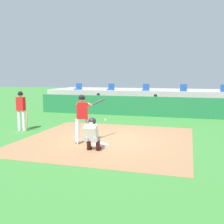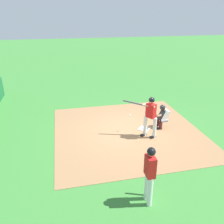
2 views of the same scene
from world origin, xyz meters
The scene contains 16 objects.
ground_plane centered at (0.00, 0.00, 0.00)m, with size 80.00×80.00×0.00m, color #387A33.
dirt_infield centered at (0.00, 0.00, 0.01)m, with size 6.40×6.40×0.01m, color #936B47.
home_plate centered at (0.00, -0.80, 0.02)m, with size 0.44×0.44×0.02m, color white.
batter_at_plate centered at (-0.69, -0.76, 1.04)m, with size 0.78×1.32×1.80m.
catcher_crouched centered at (-0.01, -1.62, 0.61)m, with size 0.48×1.92×1.13m.
on_deck_batter centered at (-4.22, 0.61, 1.02)m, with size 0.58×0.23×1.79m.
dugout_wall centered at (0.00, 6.50, 0.60)m, with size 13.00×0.30×1.20m, color #1E6638.
dugout_bench centered at (0.00, 7.50, 0.23)m, with size 11.80×0.44×0.45m, color olive.
dugout_player_0 centered at (-2.93, 7.34, 0.67)m, with size 0.49×0.70×1.30m.
dugout_player_1 centered at (0.93, 7.34, 0.67)m, with size 0.49×0.70×1.30m.
stands_platform centered at (0.00, 10.90, 0.70)m, with size 15.00×4.40×1.40m, color #9E9E99.
stadium_seat_0 centered at (-5.20, 9.38, 1.53)m, with size 0.46×0.46×0.48m.
stadium_seat_1 centered at (-2.60, 9.38, 1.53)m, with size 0.46×0.46×0.48m.
stadium_seat_2 centered at (0.00, 9.38, 1.53)m, with size 0.46×0.46×0.48m.
stadium_seat_3 centered at (2.60, 9.38, 1.53)m, with size 0.46×0.46×0.48m.
stadium_seat_4 centered at (5.20, 9.38, 1.53)m, with size 0.46×0.46×0.48m.
Camera 1 is at (3.03, -9.75, 2.49)m, focal length 43.16 mm.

